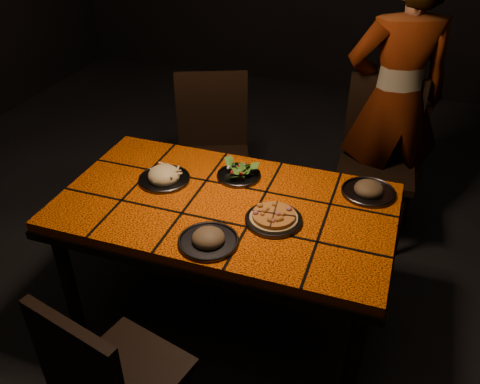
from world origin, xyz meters
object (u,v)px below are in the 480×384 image
(chair_far_left, at_px, (213,143))
(chair_far_right, at_px, (379,150))
(plate_pizza, at_px, (274,218))
(diner, at_px, (395,102))
(dining_table, at_px, (226,216))
(chair_near, at_px, (107,378))
(plate_pasta, at_px, (164,177))

(chair_far_left, bearing_deg, chair_far_right, -8.74)
(chair_far_left, xyz_separation_m, plate_pizza, (0.66, -0.90, 0.18))
(chair_far_left, relative_size, plate_pizza, 3.84)
(diner, distance_m, plate_pizza, 1.31)
(dining_table, distance_m, chair_near, 0.93)
(chair_near, relative_size, plate_pizza, 3.45)
(plate_pasta, bearing_deg, diner, 46.50)
(dining_table, relative_size, chair_far_right, 1.58)
(dining_table, xyz_separation_m, chair_near, (-0.13, -0.91, -0.15))
(chair_far_right, bearing_deg, diner, 61.82)
(chair_far_left, relative_size, chair_far_right, 0.99)
(dining_table, relative_size, chair_far_left, 1.59)
(diner, bearing_deg, chair_far_left, -3.99)
(plate_pizza, distance_m, plate_pasta, 0.64)
(plate_pizza, bearing_deg, chair_far_left, 126.33)
(chair_far_left, distance_m, diner, 1.16)
(dining_table, bearing_deg, chair_far_right, 59.77)
(dining_table, height_order, chair_far_right, chair_far_right)
(dining_table, xyz_separation_m, plate_pizza, (0.26, -0.07, 0.10))
(chair_near, bearing_deg, plate_pasta, -63.06)
(dining_table, distance_m, plate_pasta, 0.39)
(dining_table, bearing_deg, diner, 60.18)
(dining_table, bearing_deg, plate_pasta, 167.41)
(chair_near, bearing_deg, plate_pizza, -101.32)
(chair_far_right, relative_size, diner, 0.58)
(chair_far_right, distance_m, plate_pizza, 1.22)
(chair_far_right, height_order, diner, diner)
(chair_near, relative_size, chair_far_right, 0.89)
(dining_table, height_order, plate_pizza, plate_pizza)
(chair_near, xyz_separation_m, plate_pizza, (0.39, 0.84, 0.24))
(chair_near, relative_size, diner, 0.52)
(dining_table, distance_m, plate_pizza, 0.29)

